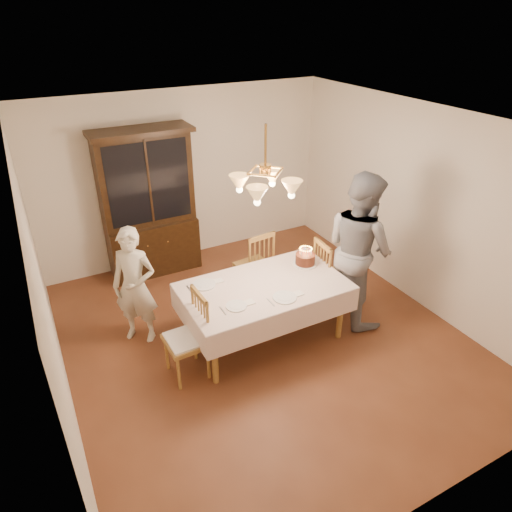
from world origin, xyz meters
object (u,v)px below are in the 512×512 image
china_hutch (149,206)px  birthday_cake (305,259)px  dining_table (264,291)px  chair_far_side (254,267)px  elderly_woman (135,286)px

china_hutch → birthday_cake: china_hutch is taller
dining_table → chair_far_side: 1.00m
dining_table → china_hutch: size_ratio=0.88×
dining_table → birthday_cake: birthday_cake is taller
dining_table → china_hutch: (-0.67, 2.25, 0.36)m
dining_table → birthday_cake: 0.73m
china_hutch → elderly_woman: china_hutch is taller
china_hutch → elderly_woman: size_ratio=1.47×
chair_far_side → elderly_woman: 1.70m
chair_far_side → dining_table: bearing=-111.1°
china_hutch → chair_far_side: (1.02, -1.34, -0.60)m
elderly_woman → birthday_cake: (2.01, -0.53, 0.10)m
chair_far_side → birthday_cake: 0.88m
birthday_cake → chair_far_side: bearing=115.1°
chair_far_side → birthday_cake: bearing=-64.9°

